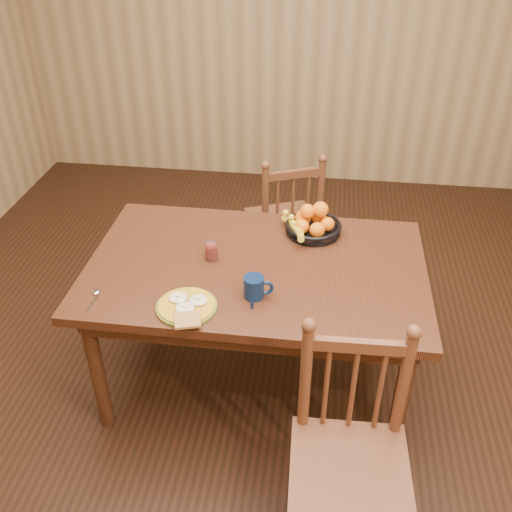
# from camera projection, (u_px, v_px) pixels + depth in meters

# --- Properties ---
(room) EXTENTS (4.52, 5.02, 2.72)m
(room) POSITION_uv_depth(u_px,v_px,m) (256.00, 147.00, 2.37)
(room) COLOR black
(room) RESTS_ON ground
(dining_table) EXTENTS (1.60, 1.00, 0.75)m
(dining_table) POSITION_uv_depth(u_px,v_px,m) (256.00, 279.00, 2.75)
(dining_table) COLOR black
(dining_table) RESTS_ON ground
(chair_far) EXTENTS (0.54, 0.53, 0.92)m
(chair_far) POSITION_uv_depth(u_px,v_px,m) (285.00, 221.00, 3.62)
(chair_far) COLOR #452414
(chair_far) RESTS_ON ground
(chair_near) EXTENTS (0.46, 0.44, 0.98)m
(chair_near) POSITION_uv_depth(u_px,v_px,m) (350.00, 456.00, 2.14)
(chair_near) COLOR #452414
(chair_near) RESTS_ON ground
(breakfast_plate) EXTENTS (0.26, 0.30, 0.04)m
(breakfast_plate) POSITION_uv_depth(u_px,v_px,m) (187.00, 306.00, 2.43)
(breakfast_plate) COLOR #59601E
(breakfast_plate) RESTS_ON dining_table
(fork) EXTENTS (0.05, 0.18, 0.00)m
(fork) POSITION_uv_depth(u_px,v_px,m) (253.00, 295.00, 2.50)
(fork) COLOR silver
(fork) RESTS_ON dining_table
(spoon) EXTENTS (0.04, 0.16, 0.01)m
(spoon) POSITION_uv_depth(u_px,v_px,m) (95.00, 295.00, 2.50)
(spoon) COLOR silver
(spoon) RESTS_ON dining_table
(coffee_mug) EXTENTS (0.13, 0.09, 0.10)m
(coffee_mug) POSITION_uv_depth(u_px,v_px,m) (255.00, 287.00, 2.47)
(coffee_mug) COLOR #0A1A38
(coffee_mug) RESTS_ON dining_table
(juice_glass) EXTENTS (0.06, 0.06, 0.09)m
(juice_glass) POSITION_uv_depth(u_px,v_px,m) (211.00, 251.00, 2.72)
(juice_glass) COLOR silver
(juice_glass) RESTS_ON dining_table
(fruit_bowl) EXTENTS (0.32, 0.32, 0.17)m
(fruit_bowl) POSITION_uv_depth(u_px,v_px,m) (312.00, 224.00, 2.92)
(fruit_bowl) COLOR black
(fruit_bowl) RESTS_ON dining_table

